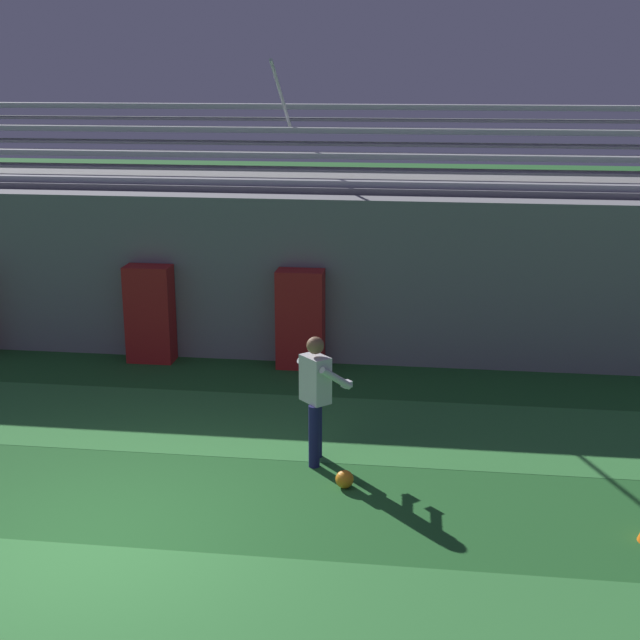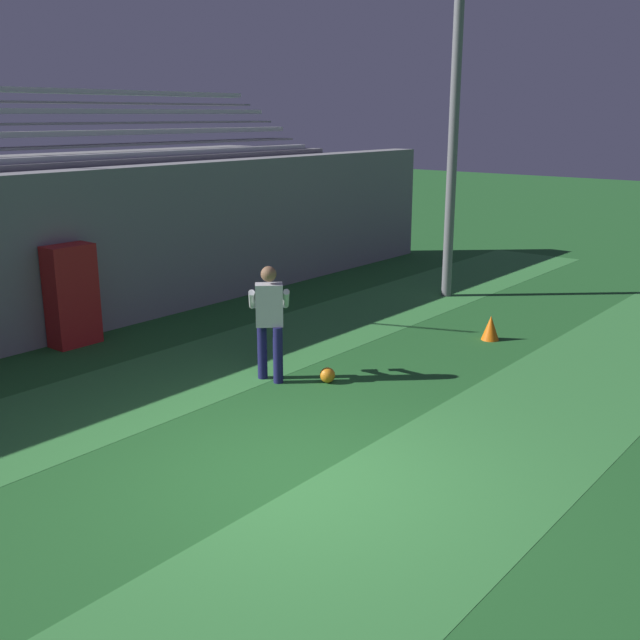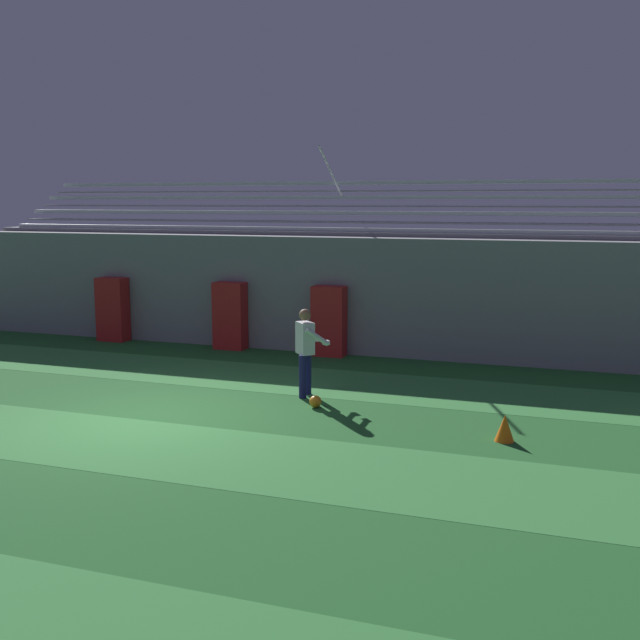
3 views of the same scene
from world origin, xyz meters
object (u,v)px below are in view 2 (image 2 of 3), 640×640
Objects in this scene: padding_pillar_gate_right at (72,295)px; traffic_cone at (491,328)px; soccer_ball at (327,375)px; floodlight_pole at (458,37)px; goalkeeper at (269,316)px.

padding_pillar_gate_right is 6.98m from traffic_cone.
padding_pillar_gate_right reaches higher than traffic_cone.
padding_pillar_gate_right is 7.59× the size of soccer_ball.
padding_pillar_gate_right is 0.21× the size of floodlight_pole.
soccer_ball is (1.21, -4.39, -0.72)m from padding_pillar_gate_right.
goalkeeper is 3.98× the size of traffic_cone.
padding_pillar_gate_right is 8.69m from floodlight_pole.
floodlight_pole reaches higher than traffic_cone.
traffic_cone is at bearing -21.91° from goalkeeper.
goalkeeper is 7.59× the size of soccer_ball.
floodlight_pole is 4.87× the size of goalkeeper.
traffic_cone is (3.38, -0.83, 0.10)m from soccer_ball.
soccer_ball is at bearing -74.66° from padding_pillar_gate_right.
soccer_ball is at bearing 166.16° from traffic_cone.
floodlight_pole is 5.87m from traffic_cone.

